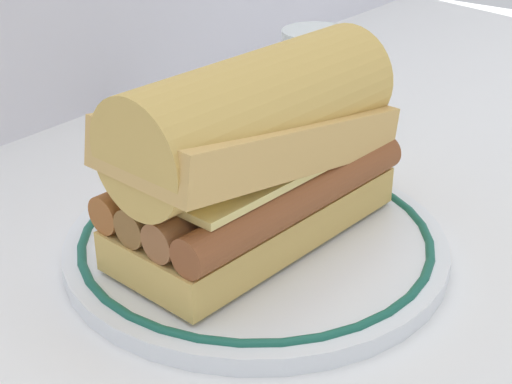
# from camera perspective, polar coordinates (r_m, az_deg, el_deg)

# --- Properties ---
(ground_plane) EXTENTS (1.50, 1.50, 0.00)m
(ground_plane) POSITION_cam_1_polar(r_m,az_deg,el_deg) (0.51, 3.73, -4.68)
(ground_plane) COLOR white
(plate) EXTENTS (0.25, 0.25, 0.01)m
(plate) POSITION_cam_1_polar(r_m,az_deg,el_deg) (0.51, 0.00, -3.73)
(plate) COLOR white
(plate) RESTS_ON ground_plane
(sausage_sandwich) EXTENTS (0.20, 0.11, 0.12)m
(sausage_sandwich) POSITION_cam_1_polar(r_m,az_deg,el_deg) (0.48, 0.00, 3.20)
(sausage_sandwich) COLOR tan
(sausage_sandwich) RESTS_ON plate
(drinking_glass) EXTENTS (0.06, 0.06, 0.09)m
(drinking_glass) POSITION_cam_1_polar(r_m,az_deg,el_deg) (0.70, 4.45, 7.84)
(drinking_glass) COLOR silver
(drinking_glass) RESTS_ON ground_plane
(butter_knife) EXTENTS (0.06, 0.16, 0.01)m
(butter_knife) POSITION_cam_1_polar(r_m,az_deg,el_deg) (0.71, -5.97, 5.20)
(butter_knife) COLOR silver
(butter_knife) RESTS_ON ground_plane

